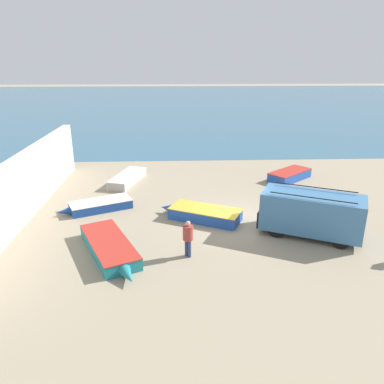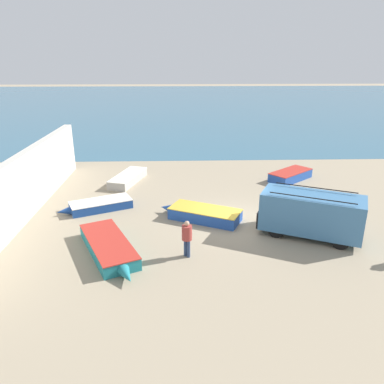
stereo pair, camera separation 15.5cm
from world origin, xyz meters
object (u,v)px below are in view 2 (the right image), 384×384
(fishing_rowboat_1, at_px, (99,205))
(fisherman_2, at_px, (187,235))
(fishing_rowboat_0, at_px, (129,177))
(parked_van, at_px, (311,213))
(fishing_rowboat_3, at_px, (202,214))
(fishing_rowboat_4, at_px, (109,247))
(fishing_rowboat_2, at_px, (292,175))

(fishing_rowboat_1, bearing_deg, fisherman_2, 107.22)
(fishing_rowboat_0, xyz_separation_m, fishing_rowboat_1, (-1.08, -4.96, -0.03))
(fishing_rowboat_0, distance_m, fisherman_2, 11.08)
(parked_van, height_order, fisherman_2, parked_van)
(fishing_rowboat_0, distance_m, fishing_rowboat_1, 5.08)
(fishing_rowboat_3, relative_size, fisherman_2, 2.69)
(fishing_rowboat_4, relative_size, fisherman_2, 3.13)
(parked_van, xyz_separation_m, fishing_rowboat_0, (-9.69, 8.59, -0.87))
(parked_van, height_order, fishing_rowboat_3, parked_van)
(fishing_rowboat_1, relative_size, fishing_rowboat_4, 0.78)
(fishing_rowboat_3, bearing_deg, fisherman_2, 102.86)
(parked_van, xyz_separation_m, fishing_rowboat_1, (-10.77, 3.63, -0.90))
(parked_van, bearing_deg, fishing_rowboat_4, 34.32)
(fishing_rowboat_3, xyz_separation_m, fisherman_2, (-0.91, -3.88, 0.69))
(fishing_rowboat_0, xyz_separation_m, fishing_rowboat_3, (4.67, -6.51, 0.02))
(fishing_rowboat_2, xyz_separation_m, fishing_rowboat_3, (-6.67, -6.60, -0.01))
(fishing_rowboat_0, relative_size, fisherman_2, 2.85)
(fisherman_2, bearing_deg, parked_van, 150.77)
(fishing_rowboat_2, bearing_deg, fishing_rowboat_1, 162.23)
(fishing_rowboat_0, height_order, fishing_rowboat_3, fishing_rowboat_3)
(fishing_rowboat_3, distance_m, fisherman_2, 4.05)
(parked_van, relative_size, fishing_rowboat_3, 1.13)
(fishing_rowboat_3, bearing_deg, fishing_rowboat_1, 10.93)
(fishing_rowboat_4, xyz_separation_m, fisherman_2, (3.40, -0.37, 0.71))
(fishing_rowboat_4, bearing_deg, fishing_rowboat_0, 156.90)
(fishing_rowboat_0, bearing_deg, fisherman_2, -143.36)
(fishing_rowboat_2, height_order, fishing_rowboat_3, fishing_rowboat_2)
(parked_van, height_order, fishing_rowboat_4, parked_van)
(parked_van, relative_size, fishing_rowboat_4, 0.97)
(fishing_rowboat_2, bearing_deg, fishing_rowboat_3, -175.18)
(parked_van, height_order, fishing_rowboat_0, parked_van)
(fishing_rowboat_0, xyz_separation_m, fisherman_2, (3.77, -10.39, 0.71))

